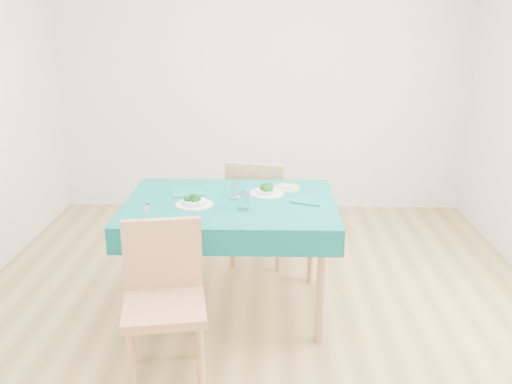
{
  "coord_description": "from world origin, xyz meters",
  "views": [
    {
      "loc": [
        0.08,
        -3.35,
        1.89
      ],
      "look_at": [
        0.0,
        0.0,
        0.85
      ],
      "focal_mm": 40.0,
      "sensor_mm": 36.0,
      "label": 1
    }
  ],
  "objects_px": {
    "bowl_far": "(267,189)",
    "bowl_near": "(194,200)",
    "chair_far": "(261,194)",
    "side_plate": "(286,188)",
    "chair_near": "(163,289)",
    "table": "(231,256)"
  },
  "relations": [
    {
      "from": "chair_far",
      "to": "side_plate",
      "type": "height_order",
      "value": "chair_far"
    },
    {
      "from": "table",
      "to": "chair_far",
      "type": "relative_size",
      "value": 1.2
    },
    {
      "from": "table",
      "to": "bowl_far",
      "type": "bearing_deg",
      "value": 32.36
    },
    {
      "from": "bowl_far",
      "to": "chair_near",
      "type": "bearing_deg",
      "value": -119.59
    },
    {
      "from": "chair_near",
      "to": "chair_far",
      "type": "xyz_separation_m",
      "value": [
        0.48,
        1.58,
        0.02
      ]
    },
    {
      "from": "table",
      "to": "chair_near",
      "type": "distance_m",
      "value": 0.86
    },
    {
      "from": "side_plate",
      "to": "bowl_near",
      "type": "bearing_deg",
      "value": -146.76
    },
    {
      "from": "bowl_far",
      "to": "table",
      "type": "bearing_deg",
      "value": -147.64
    },
    {
      "from": "bowl_far",
      "to": "side_plate",
      "type": "relative_size",
      "value": 1.19
    },
    {
      "from": "chair_far",
      "to": "bowl_far",
      "type": "height_order",
      "value": "chair_far"
    },
    {
      "from": "chair_far",
      "to": "side_plate",
      "type": "xyz_separation_m",
      "value": [
        0.18,
        -0.51,
        0.21
      ]
    },
    {
      "from": "chair_far",
      "to": "bowl_far",
      "type": "relative_size",
      "value": 4.86
    },
    {
      "from": "table",
      "to": "bowl_near",
      "type": "xyz_separation_m",
      "value": [
        -0.22,
        -0.1,
        0.41
      ]
    },
    {
      "from": "chair_far",
      "to": "chair_near",
      "type": "bearing_deg",
      "value": 85.79
    },
    {
      "from": "chair_far",
      "to": "bowl_far",
      "type": "bearing_deg",
      "value": 107.02
    },
    {
      "from": "table",
      "to": "bowl_near",
      "type": "bearing_deg",
      "value": -156.15
    },
    {
      "from": "table",
      "to": "bowl_far",
      "type": "relative_size",
      "value": 5.82
    },
    {
      "from": "bowl_far",
      "to": "bowl_near",
      "type": "bearing_deg",
      "value": -151.61
    },
    {
      "from": "bowl_near",
      "to": "side_plate",
      "type": "height_order",
      "value": "bowl_near"
    },
    {
      "from": "side_plate",
      "to": "chair_far",
      "type": "bearing_deg",
      "value": 109.3
    },
    {
      "from": "chair_near",
      "to": "table",
      "type": "bearing_deg",
      "value": 59.49
    },
    {
      "from": "chair_near",
      "to": "bowl_near",
      "type": "distance_m",
      "value": 0.74
    }
  ]
}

